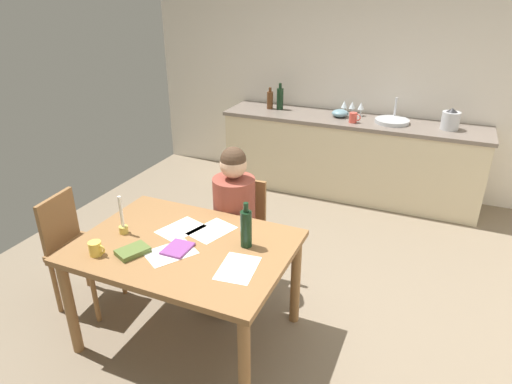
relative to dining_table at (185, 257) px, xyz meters
name	(u,v)px	position (x,y,z in m)	size (l,w,h in m)	color
ground_plane	(278,307)	(0.46, 0.55, -0.67)	(5.20, 5.20, 0.04)	#7A6B56
wall_back	(362,76)	(0.46, 3.15, 0.65)	(5.20, 0.12, 2.60)	silver
kitchen_counter	(349,157)	(0.46, 2.79, -0.20)	(2.89, 0.64, 0.90)	beige
dining_table	(185,257)	(0.00, 0.00, 0.00)	(1.36, 0.99, 0.74)	olive
chair_at_table	(239,228)	(0.04, 0.73, -0.16)	(0.42, 0.42, 0.87)	olive
person_seated	(231,215)	(0.04, 0.59, 0.03)	(0.33, 0.60, 1.19)	brown
chair_side_empty	(77,246)	(-0.94, 0.00, -0.15)	(0.44, 0.44, 0.88)	olive
coffee_mug	(96,249)	(-0.43, -0.32, 0.14)	(0.11, 0.08, 0.09)	#F2CC4C
candlestick	(123,223)	(-0.44, -0.04, 0.17)	(0.06, 0.06, 0.27)	gold
book_magazine	(133,251)	(-0.23, -0.22, 0.11)	(0.13, 0.19, 0.03)	#54672E
book_cookery	(178,249)	(0.00, -0.07, 0.10)	(0.15, 0.19, 0.02)	#803C86
paper_letter	(238,268)	(0.43, -0.10, 0.10)	(0.21, 0.30, 0.00)	white
paper_bill	(212,231)	(0.08, 0.22, 0.10)	(0.21, 0.30, 0.00)	white
paper_envelope	(181,229)	(-0.12, 0.16, 0.10)	(0.21, 0.30, 0.00)	white
paper_receipt	(170,253)	(-0.02, -0.12, 0.10)	(0.21, 0.30, 0.00)	white
wine_bottle_on_table	(246,228)	(0.37, 0.14, 0.23)	(0.07, 0.07, 0.30)	black
sink_unit	(392,121)	(0.88, 2.79, 0.27)	(0.36, 0.36, 0.24)	#B2B7BC
bottle_oil	(270,100)	(-0.54, 2.83, 0.36)	(0.07, 0.07, 0.25)	#593319
bottle_vinegar	(280,98)	(-0.42, 2.85, 0.38)	(0.08, 0.08, 0.31)	black
mixing_bowl	(340,113)	(0.31, 2.80, 0.29)	(0.18, 0.18, 0.08)	#668C99
stovetop_kettle	(451,120)	(1.45, 2.79, 0.35)	(0.18, 0.18, 0.22)	#B7BABF
wine_glass_near_sink	(361,106)	(0.51, 2.94, 0.36)	(0.07, 0.07, 0.15)	silver
wine_glass_by_kettle	(352,105)	(0.41, 2.94, 0.36)	(0.07, 0.07, 0.15)	silver
wine_glass_back_left	(344,105)	(0.32, 2.94, 0.36)	(0.07, 0.07, 0.15)	silver
teacup_on_counter	(353,118)	(0.50, 2.64, 0.31)	(0.13, 0.08, 0.11)	#D84C3F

